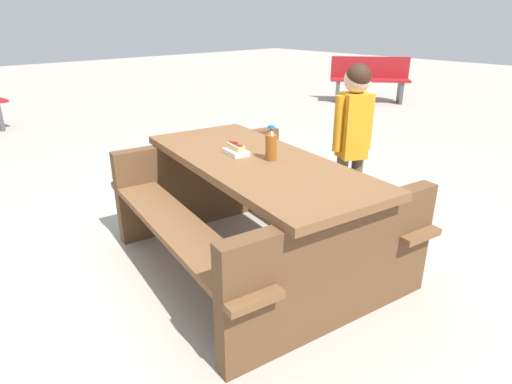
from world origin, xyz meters
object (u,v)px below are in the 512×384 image
(picnic_table, at_px, (256,203))
(child_in_coat, at_px, (353,127))
(soda_bottle, at_px, (271,144))
(hotdog_tray, at_px, (236,150))
(park_bench_near, at_px, (369,78))

(picnic_table, height_order, child_in_coat, child_in_coat)
(soda_bottle, height_order, child_in_coat, child_in_coat)
(soda_bottle, distance_m, child_in_coat, 0.87)
(soda_bottle, relative_size, child_in_coat, 0.17)
(picnic_table, relative_size, child_in_coat, 1.57)
(hotdog_tray, distance_m, park_bench_near, 6.39)
(soda_bottle, distance_m, hotdog_tray, 0.26)
(picnic_table, bearing_deg, child_in_coat, -93.84)
(hotdog_tray, bearing_deg, park_bench_near, -63.90)
(park_bench_near, bearing_deg, soda_bottle, 118.35)
(picnic_table, xyz_separation_m, park_bench_near, (2.97, -5.70, 0.00))
(picnic_table, xyz_separation_m, soda_bottle, (-0.07, -0.06, 0.41))
(picnic_table, relative_size, park_bench_near, 1.42)
(picnic_table, height_order, park_bench_near, park_bench_near)
(soda_bottle, relative_size, park_bench_near, 0.16)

